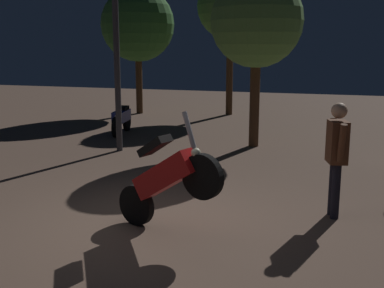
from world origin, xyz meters
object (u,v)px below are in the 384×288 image
at_px(motorcycle_red_foreground, 167,179).
at_px(streetlamp_near, 115,13).
at_px(person_rider_beside, 337,150).
at_px(motorcycle_blue_parked_left, 122,118).

bearing_deg(motorcycle_red_foreground, streetlamp_near, 142.14).
height_order(person_rider_beside, streetlamp_near, streetlamp_near).
relative_size(motorcycle_red_foreground, motorcycle_blue_parked_left, 0.99).
bearing_deg(streetlamp_near, person_rider_beside, -31.53).
bearing_deg(motorcycle_blue_parked_left, motorcycle_red_foreground, 20.34).
relative_size(motorcycle_blue_parked_left, person_rider_beside, 1.01).
bearing_deg(motorcycle_blue_parked_left, person_rider_beside, 38.57).
height_order(motorcycle_red_foreground, streetlamp_near, streetlamp_near).
xyz_separation_m(motorcycle_red_foreground, motorcycle_blue_parked_left, (-3.87, 6.39, -0.31)).
relative_size(motorcycle_red_foreground, person_rider_beside, 1.00).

